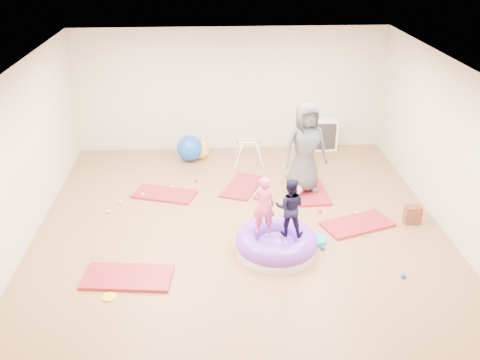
{
  "coord_description": "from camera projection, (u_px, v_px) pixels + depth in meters",
  "views": [
    {
      "loc": [
        -0.47,
        -7.77,
        4.74
      ],
      "look_at": [
        0.0,
        0.3,
        0.9
      ],
      "focal_mm": 40.0,
      "sensor_mm": 36.0,
      "label": 1
    }
  ],
  "objects": [
    {
      "name": "child_navy",
      "position": [
        290.0,
        205.0,
        8.25
      ],
      "size": [
        0.53,
        0.45,
        0.96
      ],
      "primitive_type": "imported",
      "rotation": [
        0.0,
        0.0,
        2.93
      ],
      "color": "black",
      "rests_on": "inflatable_cushion"
    },
    {
      "name": "ball_pit_balls",
      "position": [
        235.0,
        212.0,
        9.73
      ],
      "size": [
        4.79,
        3.57,
        0.08
      ],
      "color": "yellow",
      "rests_on": "ground"
    },
    {
      "name": "inflatable_cushion",
      "position": [
        276.0,
        243.0,
        8.54
      ],
      "size": [
        1.32,
        1.32,
        0.41
      ],
      "rotation": [
        0.0,
        0.0,
        0.07
      ],
      "color": "white",
      "rests_on": "ground"
    },
    {
      "name": "exercise_ball_orange",
      "position": [
        200.0,
        149.0,
        11.99
      ],
      "size": [
        0.43,
        0.43,
        0.43
      ],
      "primitive_type": "sphere",
      "color": "#FFAE31",
      "rests_on": "ground"
    },
    {
      "name": "adult_caregiver",
      "position": [
        305.0,
        148.0,
        10.16
      ],
      "size": [
        0.96,
        0.73,
        1.76
      ],
      "primitive_type": "imported",
      "rotation": [
        0.0,
        0.0,
        0.22
      ],
      "color": "#49494C",
      "rests_on": "gym_mat_rear_right"
    },
    {
      "name": "gym_mat_mid_left",
      "position": [
        165.0,
        194.0,
        10.41
      ],
      "size": [
        1.3,
        0.93,
        0.05
      ],
      "primitive_type": "cube",
      "rotation": [
        0.0,
        0.0,
        -0.31
      ],
      "color": "#BA1843",
      "rests_on": "ground"
    },
    {
      "name": "gym_mat_center_back",
      "position": [
        242.0,
        186.0,
        10.72
      ],
      "size": [
        0.97,
        1.27,
        0.05
      ],
      "primitive_type": "cube",
      "rotation": [
        0.0,
        0.0,
        1.18
      ],
      "color": "#BA1843",
      "rests_on": "ground"
    },
    {
      "name": "yellow_toy",
      "position": [
        109.0,
        297.0,
        7.53
      ],
      "size": [
        0.2,
        0.2,
        0.03
      ],
      "primitive_type": "cylinder",
      "color": "yellow",
      "rests_on": "ground"
    },
    {
      "name": "gym_mat_right",
      "position": [
        357.0,
        224.0,
        9.36
      ],
      "size": [
        1.35,
        0.99,
        0.05
      ],
      "primitive_type": "cube",
      "rotation": [
        0.0,
        0.0,
        0.35
      ],
      "color": "#BA1843",
      "rests_on": "ground"
    },
    {
      "name": "gym_mat_front_left",
      "position": [
        128.0,
        277.0,
        7.94
      ],
      "size": [
        1.38,
        0.79,
        0.05
      ],
      "primitive_type": "cube",
      "rotation": [
        0.0,
        0.0,
        -0.11
      ],
      "color": "#BA1843",
      "rests_on": "ground"
    },
    {
      "name": "infant_play_gym",
      "position": [
        249.0,
        149.0,
        11.72
      ],
      "size": [
        0.64,
        0.61,
        0.49
      ],
      "rotation": [
        0.0,
        0.0,
        0.06
      ],
      "color": "white",
      "rests_on": "ground"
    },
    {
      "name": "exercise_ball_blue",
      "position": [
        190.0,
        148.0,
        11.85
      ],
      "size": [
        0.59,
        0.59,
        0.59
      ],
      "primitive_type": "sphere",
      "color": "#174FB0",
      "rests_on": "ground"
    },
    {
      "name": "balance_disc",
      "position": [
        316.0,
        240.0,
        8.86
      ],
      "size": [
        0.35,
        0.35,
        0.08
      ],
      "primitive_type": "cylinder",
      "color": "#1EAD94",
      "rests_on": "ground"
    },
    {
      "name": "infant",
      "position": [
        297.0,
        188.0,
        10.33
      ],
      "size": [
        0.39,
        0.4,
        0.23
      ],
      "color": "#9CBAD0",
      "rests_on": "gym_mat_rear_right"
    },
    {
      "name": "cube_shelf",
      "position": [
        321.0,
        134.0,
        12.44
      ],
      "size": [
        0.73,
        0.36,
        0.73
      ],
      "color": "white",
      "rests_on": "ground"
    },
    {
      "name": "gym_mat_rear_right",
      "position": [
        308.0,
        190.0,
        10.57
      ],
      "size": [
        0.72,
        1.36,
        0.06
      ],
      "primitive_type": "cube",
      "rotation": [
        0.0,
        0.0,
        1.61
      ],
      "color": "#BA1843",
      "rests_on": "ground"
    },
    {
      "name": "room",
      "position": [
        241.0,
        160.0,
        8.47
      ],
      "size": [
        7.01,
        8.01,
        2.81
      ],
      "color": "#A1593A",
      "rests_on": "ground"
    },
    {
      "name": "backpack",
      "position": [
        413.0,
        215.0,
        9.38
      ],
      "size": [
        0.29,
        0.18,
        0.33
      ],
      "primitive_type": "cube",
      "rotation": [
        0.0,
        0.0,
        -0.01
      ],
      "color": "#AE4626",
      "rests_on": "ground"
    },
    {
      "name": "child_pink",
      "position": [
        264.0,
        203.0,
        8.27
      ],
      "size": [
        0.38,
        0.26,
        0.99
      ],
      "primitive_type": "imported",
      "rotation": [
        0.0,
        0.0,
        3.22
      ],
      "color": "#E24B7B",
      "rests_on": "inflatable_cushion"
    }
  ]
}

